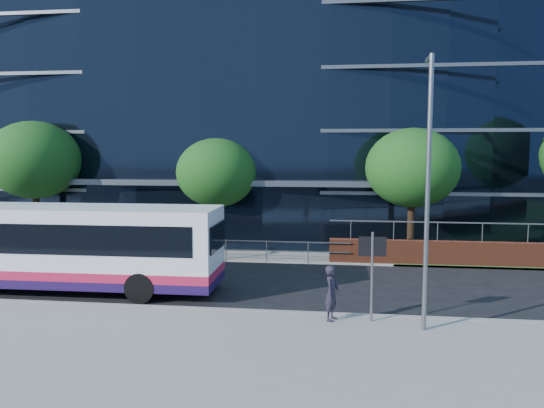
# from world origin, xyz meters

# --- Properties ---
(ground) EXTENTS (200.00, 200.00, 0.00)m
(ground) POSITION_xyz_m (0.00, 0.00, 0.00)
(ground) COLOR black
(ground) RESTS_ON ground
(pavement_near) EXTENTS (80.00, 8.00, 0.15)m
(pavement_near) POSITION_xyz_m (0.00, -5.00, 0.07)
(pavement_near) COLOR gray
(pavement_near) RESTS_ON ground
(kerb) EXTENTS (80.00, 0.25, 0.16)m
(kerb) POSITION_xyz_m (0.00, -1.00, 0.08)
(kerb) COLOR gray
(kerb) RESTS_ON ground
(yellow_line_outer) EXTENTS (80.00, 0.08, 0.01)m
(yellow_line_outer) POSITION_xyz_m (0.00, -0.80, 0.01)
(yellow_line_outer) COLOR gold
(yellow_line_outer) RESTS_ON ground
(yellow_line_inner) EXTENTS (80.00, 0.08, 0.01)m
(yellow_line_inner) POSITION_xyz_m (0.00, -0.65, 0.01)
(yellow_line_inner) COLOR gold
(yellow_line_inner) RESTS_ON ground
(far_forecourt) EXTENTS (50.00, 8.00, 0.10)m
(far_forecourt) POSITION_xyz_m (-6.00, 11.00, 0.05)
(far_forecourt) COLOR gray
(far_forecourt) RESTS_ON ground
(glass_office) EXTENTS (44.00, 23.10, 16.00)m
(glass_office) POSITION_xyz_m (-4.00, 20.85, 8.00)
(glass_office) COLOR black
(glass_office) RESTS_ON ground
(guard_railings) EXTENTS (24.00, 0.05, 1.10)m
(guard_railings) POSITION_xyz_m (-8.00, 7.00, 0.82)
(guard_railings) COLOR slate
(guard_railings) RESTS_ON ground
(street_sign) EXTENTS (0.85, 0.09, 2.80)m
(street_sign) POSITION_xyz_m (4.50, -1.59, 2.15)
(street_sign) COLOR slate
(street_sign) RESTS_ON pavement_near
(tree_far_a) EXTENTS (4.95, 4.95, 6.98)m
(tree_far_a) POSITION_xyz_m (-13.00, 9.00, 4.86)
(tree_far_a) COLOR black
(tree_far_a) RESTS_ON ground
(tree_far_b) EXTENTS (4.29, 4.29, 6.05)m
(tree_far_b) POSITION_xyz_m (-3.00, 9.50, 4.21)
(tree_far_b) COLOR black
(tree_far_b) RESTS_ON ground
(tree_far_c) EXTENTS (4.62, 4.62, 6.51)m
(tree_far_c) POSITION_xyz_m (7.00, 9.00, 4.54)
(tree_far_c) COLOR black
(tree_far_c) RESTS_ON ground
(tree_dist_e) EXTENTS (4.62, 4.62, 6.51)m
(tree_dist_e) POSITION_xyz_m (24.00, 40.00, 4.54)
(tree_dist_e) COLOR black
(tree_dist_e) RESTS_ON ground
(streetlight_east) EXTENTS (0.15, 0.77, 8.00)m
(streetlight_east) POSITION_xyz_m (6.00, -2.17, 4.44)
(streetlight_east) COLOR slate
(streetlight_east) RESTS_ON pavement_near
(city_bus) EXTENTS (12.19, 2.95, 3.29)m
(city_bus) POSITION_xyz_m (-6.95, 1.02, 1.74)
(city_bus) COLOR white
(city_bus) RESTS_ON ground
(pedestrian) EXTENTS (0.58, 0.72, 1.73)m
(pedestrian) POSITION_xyz_m (3.28, -1.67, 1.02)
(pedestrian) COLOR #231E2D
(pedestrian) RESTS_ON pavement_near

